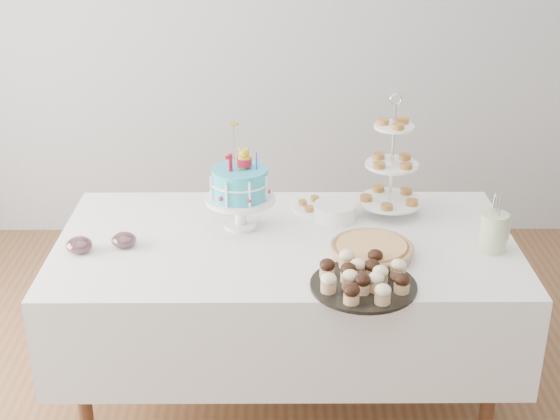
{
  "coord_description": "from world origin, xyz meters",
  "views": [
    {
      "loc": [
        -0.04,
        -2.63,
        2.23
      ],
      "look_at": [
        -0.02,
        0.3,
        0.91
      ],
      "focal_mm": 50.0,
      "sensor_mm": 36.0,
      "label": 1
    }
  ],
  "objects_px": {
    "birthday_cake": "(240,200)",
    "pie": "(371,250)",
    "table": "(286,287)",
    "cupcake_tray": "(364,277)",
    "tiered_stand": "(392,165)",
    "utensil_pitcher": "(494,231)",
    "jam_bowl_a": "(79,245)",
    "pastry_plate": "(316,206)",
    "plate_stack": "(335,212)",
    "jam_bowl_b": "(124,240)"
  },
  "relations": [
    {
      "from": "birthday_cake",
      "to": "pie",
      "type": "xyz_separation_m",
      "value": [
        0.54,
        -0.28,
        -0.1
      ]
    },
    {
      "from": "table",
      "to": "birthday_cake",
      "type": "height_order",
      "value": "birthday_cake"
    },
    {
      "from": "cupcake_tray",
      "to": "tiered_stand",
      "type": "distance_m",
      "value": 0.71
    },
    {
      "from": "tiered_stand",
      "to": "utensil_pitcher",
      "type": "bearing_deg",
      "value": -44.52
    },
    {
      "from": "cupcake_tray",
      "to": "pie",
      "type": "height_order",
      "value": "cupcake_tray"
    },
    {
      "from": "utensil_pitcher",
      "to": "jam_bowl_a",
      "type": "bearing_deg",
      "value": -167.64
    },
    {
      "from": "tiered_stand",
      "to": "jam_bowl_a",
      "type": "distance_m",
      "value": 1.37
    },
    {
      "from": "table",
      "to": "utensil_pitcher",
      "type": "height_order",
      "value": "utensil_pitcher"
    },
    {
      "from": "cupcake_tray",
      "to": "utensil_pitcher",
      "type": "relative_size",
      "value": 1.61
    },
    {
      "from": "cupcake_tray",
      "to": "pastry_plate",
      "type": "bearing_deg",
      "value": 101.2
    },
    {
      "from": "cupcake_tray",
      "to": "tiered_stand",
      "type": "relative_size",
      "value": 0.72
    },
    {
      "from": "cupcake_tray",
      "to": "jam_bowl_a",
      "type": "distance_m",
      "value": 1.16
    },
    {
      "from": "pastry_plate",
      "to": "utensil_pitcher",
      "type": "relative_size",
      "value": 0.88
    },
    {
      "from": "pie",
      "to": "plate_stack",
      "type": "height_order",
      "value": "plate_stack"
    },
    {
      "from": "pie",
      "to": "jam_bowl_a",
      "type": "xyz_separation_m",
      "value": [
        -1.18,
        0.05,
        -0.0
      ]
    },
    {
      "from": "utensil_pitcher",
      "to": "plate_stack",
      "type": "bearing_deg",
      "value": 165.95
    },
    {
      "from": "pie",
      "to": "jam_bowl_b",
      "type": "relative_size",
      "value": 3.35
    },
    {
      "from": "birthday_cake",
      "to": "pastry_plate",
      "type": "relative_size",
      "value": 2.12
    },
    {
      "from": "pastry_plate",
      "to": "table",
      "type": "bearing_deg",
      "value": -114.05
    },
    {
      "from": "pastry_plate",
      "to": "tiered_stand",
      "type": "bearing_deg",
      "value": -9.74
    },
    {
      "from": "cupcake_tray",
      "to": "jam_bowl_b",
      "type": "relative_size",
      "value": 3.92
    },
    {
      "from": "pie",
      "to": "utensil_pitcher",
      "type": "height_order",
      "value": "utensil_pitcher"
    },
    {
      "from": "table",
      "to": "pie",
      "type": "xyz_separation_m",
      "value": [
        0.34,
        -0.15,
        0.26
      ]
    },
    {
      "from": "tiered_stand",
      "to": "pastry_plate",
      "type": "relative_size",
      "value": 2.55
    },
    {
      "from": "jam_bowl_b",
      "to": "utensil_pitcher",
      "type": "relative_size",
      "value": 0.41
    },
    {
      "from": "cupcake_tray",
      "to": "utensil_pitcher",
      "type": "xyz_separation_m",
      "value": [
        0.56,
        0.3,
        0.04
      ]
    },
    {
      "from": "birthday_cake",
      "to": "utensil_pitcher",
      "type": "height_order",
      "value": "birthday_cake"
    },
    {
      "from": "table",
      "to": "cupcake_tray",
      "type": "distance_m",
      "value": 0.56
    },
    {
      "from": "tiered_stand",
      "to": "utensil_pitcher",
      "type": "xyz_separation_m",
      "value": [
        0.37,
        -0.37,
        -0.14
      ]
    },
    {
      "from": "birthday_cake",
      "to": "pie",
      "type": "height_order",
      "value": "birthday_cake"
    },
    {
      "from": "pie",
      "to": "pastry_plate",
      "type": "height_order",
      "value": "pie"
    },
    {
      "from": "plate_stack",
      "to": "utensil_pitcher",
      "type": "relative_size",
      "value": 0.76
    },
    {
      "from": "table",
      "to": "utensil_pitcher",
      "type": "distance_m",
      "value": 0.9
    },
    {
      "from": "cupcake_tray",
      "to": "jam_bowl_b",
      "type": "bearing_deg",
      "value": 160.34
    },
    {
      "from": "jam_bowl_a",
      "to": "utensil_pitcher",
      "type": "height_order",
      "value": "utensil_pitcher"
    },
    {
      "from": "table",
      "to": "jam_bowl_a",
      "type": "bearing_deg",
      "value": -172.71
    },
    {
      "from": "pie",
      "to": "tiered_stand",
      "type": "relative_size",
      "value": 0.61
    },
    {
      "from": "cupcake_tray",
      "to": "plate_stack",
      "type": "height_order",
      "value": "cupcake_tray"
    },
    {
      "from": "birthday_cake",
      "to": "jam_bowl_a",
      "type": "height_order",
      "value": "birthday_cake"
    },
    {
      "from": "pie",
      "to": "jam_bowl_a",
      "type": "relative_size",
      "value": 3.2
    },
    {
      "from": "pie",
      "to": "cupcake_tray",
      "type": "bearing_deg",
      "value": -102.86
    },
    {
      "from": "jam_bowl_a",
      "to": "plate_stack",
      "type": "bearing_deg",
      "value": 16.29
    },
    {
      "from": "tiered_stand",
      "to": "birthday_cake",
      "type": "bearing_deg",
      "value": -168.15
    },
    {
      "from": "jam_bowl_b",
      "to": "utensil_pitcher",
      "type": "xyz_separation_m",
      "value": [
        1.51,
        -0.04,
        0.06
      ]
    },
    {
      "from": "plate_stack",
      "to": "pastry_plate",
      "type": "relative_size",
      "value": 0.87
    },
    {
      "from": "birthday_cake",
      "to": "jam_bowl_b",
      "type": "xyz_separation_m",
      "value": [
        -0.47,
        -0.18,
        -0.1
      ]
    },
    {
      "from": "table",
      "to": "cupcake_tray",
      "type": "height_order",
      "value": "cupcake_tray"
    },
    {
      "from": "birthday_cake",
      "to": "plate_stack",
      "type": "bearing_deg",
      "value": -10.75
    },
    {
      "from": "birthday_cake",
      "to": "plate_stack",
      "type": "distance_m",
      "value": 0.43
    },
    {
      "from": "jam_bowl_b",
      "to": "utensil_pitcher",
      "type": "height_order",
      "value": "utensil_pitcher"
    }
  ]
}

